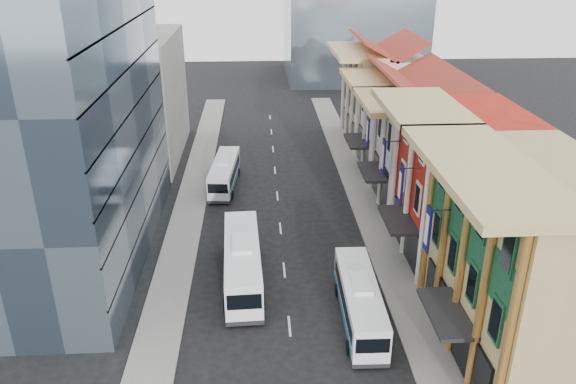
{
  "coord_description": "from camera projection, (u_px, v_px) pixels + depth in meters",
  "views": [
    {
      "loc": [
        -1.78,
        -22.32,
        23.23
      ],
      "look_at": [
        0.62,
        20.87,
        4.02
      ],
      "focal_mm": 35.0,
      "sensor_mm": 36.0,
      "label": 1
    }
  ],
  "objects": [
    {
      "name": "sidewalk_right",
      "position": [
        375.0,
        225.0,
        50.37
      ],
      "size": [
        3.0,
        90.0,
        0.15
      ],
      "primitive_type": "cube",
      "color": "slate",
      "rests_on": "ground"
    },
    {
      "name": "shophouse_red",
      "position": [
        462.0,
        185.0,
        43.68
      ],
      "size": [
        8.0,
        10.0,
        12.0
      ],
      "primitive_type": "cube",
      "color": "#AE2113",
      "rests_on": "ground"
    },
    {
      "name": "sidewalk_left",
      "position": [
        184.0,
        230.0,
        49.5
      ],
      "size": [
        3.0,
        90.0,
        0.15
      ],
      "primitive_type": "cube",
      "color": "slate",
      "rests_on": "ground"
    },
    {
      "name": "office_block_far",
      "position": [
        134.0,
        97.0,
        64.56
      ],
      "size": [
        10.0,
        18.0,
        14.0
      ],
      "primitive_type": "cube",
      "color": "gray",
      "rests_on": "ground"
    },
    {
      "name": "shophouse_tan",
      "position": [
        532.0,
        266.0,
        32.73
      ],
      "size": [
        8.0,
        14.0,
        12.0
      ],
      "primitive_type": "cube",
      "color": "tan",
      "rests_on": "ground"
    },
    {
      "name": "shophouse_cream_near",
      "position": [
        426.0,
        155.0,
        52.75
      ],
      "size": [
        8.0,
        9.0,
        10.0
      ],
      "primitive_type": "cube",
      "color": "beige",
      "rests_on": "ground"
    },
    {
      "name": "bus_right",
      "position": [
        360.0,
        301.0,
        37.12
      ],
      "size": [
        2.52,
        9.95,
        3.18
      ],
      "primitive_type": null,
      "rotation": [
        0.0,
        0.0,
        -0.02
      ],
      "color": "white",
      "rests_on": "ground"
    },
    {
      "name": "bus_left_near",
      "position": [
        242.0,
        262.0,
        41.26
      ],
      "size": [
        3.08,
        11.28,
        3.59
      ],
      "primitive_type": null,
      "rotation": [
        0.0,
        0.0,
        0.04
      ],
      "color": "white",
      "rests_on": "ground"
    },
    {
      "name": "bus_left_far",
      "position": [
        224.0,
        173.0,
        57.96
      ],
      "size": [
        3.04,
        9.73,
        3.07
      ],
      "primitive_type": null,
      "rotation": [
        0.0,
        0.0,
        -0.08
      ],
      "color": "silver",
      "rests_on": "ground"
    },
    {
      "name": "shophouse_cream_mid",
      "position": [
        403.0,
        127.0,
        60.97
      ],
      "size": [
        8.0,
        9.0,
        10.0
      ],
      "primitive_type": "cube",
      "color": "beige",
      "rests_on": "ground"
    },
    {
      "name": "office_tower",
      "position": [
        45.0,
        69.0,
        40.28
      ],
      "size": [
        12.0,
        26.0,
        30.0
      ],
      "primitive_type": "cube",
      "color": "#3E5062",
      "rests_on": "ground"
    },
    {
      "name": "shophouse_cream_far",
      "position": [
        383.0,
        98.0,
        70.34
      ],
      "size": [
        8.0,
        12.0,
        11.0
      ],
      "primitive_type": "cube",
      "color": "beige",
      "rests_on": "ground"
    }
  ]
}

